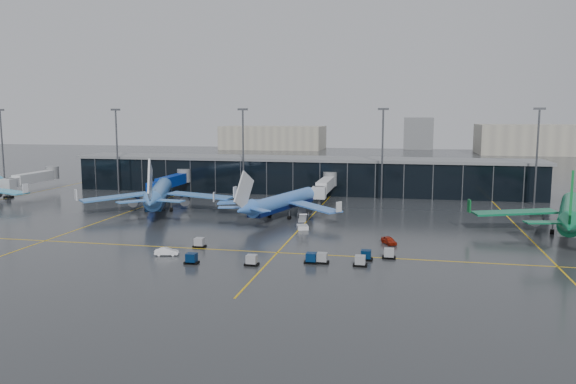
% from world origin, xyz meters
% --- Properties ---
extents(ground, '(600.00, 600.00, 0.00)m').
position_xyz_m(ground, '(0.00, 0.00, 0.00)').
color(ground, '#282B2D').
rests_on(ground, ground).
extents(terminal_pier, '(142.00, 17.00, 10.70)m').
position_xyz_m(terminal_pier, '(0.00, 62.00, 5.42)').
color(terminal_pier, black).
rests_on(terminal_pier, ground).
extents(jet_bridges, '(94.00, 27.50, 7.20)m').
position_xyz_m(jet_bridges, '(-35.00, 42.99, 4.55)').
color(jet_bridges, '#595B60').
rests_on(jet_bridges, ground).
extents(flood_masts, '(203.00, 0.50, 25.50)m').
position_xyz_m(flood_masts, '(5.00, 50.00, 13.81)').
color(flood_masts, '#595B60').
rests_on(flood_masts, ground).
extents(distant_hangars, '(260.00, 71.00, 22.00)m').
position_xyz_m(distant_hangars, '(49.94, 270.08, 8.79)').
color(distant_hangars, '#B2AD99').
rests_on(distant_hangars, ground).
extents(taxi_lines, '(220.00, 120.00, 0.02)m').
position_xyz_m(taxi_lines, '(10.00, 10.61, 0.01)').
color(taxi_lines, gold).
rests_on(taxi_lines, ground).
extents(airliner_arkefly, '(51.45, 54.71, 13.59)m').
position_xyz_m(airliner_arkefly, '(-28.45, 21.42, 6.79)').
color(airliner_arkefly, '#3D7AC9').
rests_on(airliner_arkefly, ground).
extents(airliner_klm_near, '(42.14, 45.37, 11.64)m').
position_xyz_m(airliner_klm_near, '(3.73, 18.38, 5.82)').
color(airliner_klm_near, '#3F75CE').
rests_on(airliner_klm_near, ground).
extents(airliner_aer_lingus, '(49.31, 53.08, 13.62)m').
position_xyz_m(airliner_aer_lingus, '(63.73, 12.14, 6.81)').
color(airliner_aer_lingus, '#0D6F44').
rests_on(airliner_aer_lingus, ground).
extents(baggage_carts, '(35.73, 12.41, 1.70)m').
position_xyz_m(baggage_carts, '(14.49, -19.65, 0.76)').
color(baggage_carts, black).
rests_on(baggage_carts, ground).
extents(mobile_airstair, '(3.05, 3.71, 3.45)m').
position_xyz_m(mobile_airstair, '(10.60, 5.85, 0.77)').
color(mobile_airstair, silver).
rests_on(mobile_airstair, ground).
extents(service_van_red, '(3.37, 4.39, 1.39)m').
position_xyz_m(service_van_red, '(28.65, -4.57, 0.70)').
color(service_van_red, '#991D0B').
rests_on(service_van_red, ground).
extents(service_van_white, '(4.19, 2.26, 1.31)m').
position_xyz_m(service_van_white, '(-7.91, -20.67, 0.66)').
color(service_van_white, white).
rests_on(service_van_white, ground).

